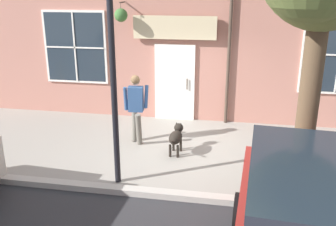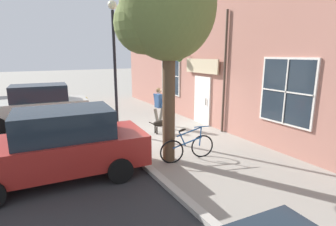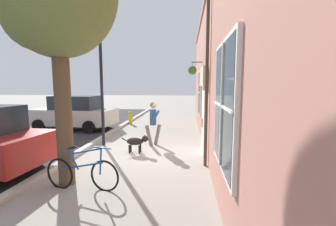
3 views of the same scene
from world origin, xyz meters
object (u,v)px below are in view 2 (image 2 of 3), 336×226
pedestrian_walking (159,103)px  parked_car_mid_block (59,145)px  parked_car_nearest_curb (37,105)px  street_tree_by_curb (164,11)px  fire_hydrant (86,104)px  street_lamp (114,50)px  dog_on_leash (162,123)px  leaning_bicycle (188,147)px

pedestrian_walking → parked_car_mid_block: 5.45m
parked_car_nearest_curb → street_tree_by_curb: bearing=115.4°
parked_car_nearest_curb → fire_hydrant: bearing=-143.3°
parked_car_nearest_curb → street_lamp: size_ratio=0.90×
street_tree_by_curb → parked_car_mid_block: size_ratio=1.29×
parked_car_mid_block → fire_hydrant: 8.19m
parked_car_nearest_curb → fire_hydrant: 3.13m
dog_on_leash → pedestrian_walking: bearing=-111.9°
street_lamp → pedestrian_walking: bearing=-176.2°
leaning_bicycle → parked_car_nearest_curb: (3.57, -6.57, 0.50)m
street_lamp → fire_hydrant: street_lamp is taller
dog_on_leash → leaning_bicycle: leaning_bicycle is taller
fire_hydrant → pedestrian_walking: bearing=114.2°
dog_on_leash → parked_car_nearest_curb: parked_car_nearest_curb is taller
dog_on_leash → street_lamp: size_ratio=0.20×
dog_on_leash → fire_hydrant: size_ratio=1.27×
leaning_bicycle → parked_car_mid_block: bearing=-9.5°
dog_on_leash → street_tree_by_curb: size_ratio=0.17×
parked_car_nearest_curb → fire_hydrant: size_ratio=5.73×
dog_on_leash → street_tree_by_curb: 4.63m
parked_car_mid_block → dog_on_leash: bearing=-151.4°
pedestrian_walking → parked_car_nearest_curb: bearing=-31.4°
parked_car_mid_block → street_tree_by_curb: bearing=174.6°
leaning_bicycle → street_lamp: size_ratio=0.35×
leaning_bicycle → street_lamp: 4.71m
street_lamp → parked_car_nearest_curb: bearing=-47.7°
pedestrian_walking → parked_car_nearest_curb: parked_car_nearest_curb is taller
street_tree_by_curb → street_lamp: street_tree_by_curb is taller
street_tree_by_curb → pedestrian_walking: bearing=-114.8°
pedestrian_walking → dog_on_leash: (0.41, 1.02, -0.59)m
fire_hydrant → dog_on_leash: bearing=106.5°
street_tree_by_curb → leaning_bicycle: street_tree_by_curb is taller
fire_hydrant → parked_car_nearest_curb: bearing=36.7°
pedestrian_walking → fire_hydrant: size_ratio=2.16×
street_tree_by_curb → fire_hydrant: street_tree_by_curb is taller
dog_on_leash → parked_car_mid_block: parked_car_mid_block is taller
parked_car_nearest_curb → parked_car_mid_block: size_ratio=1.00×
dog_on_leash → leaning_bicycle: 2.82m
dog_on_leash → fire_hydrant: 5.91m
street_tree_by_curb → parked_car_mid_block: street_tree_by_curb is taller
dog_on_leash → parked_car_mid_block: size_ratio=0.22×
street_tree_by_curb → parked_car_nearest_curb: (2.97, -6.26, -3.26)m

